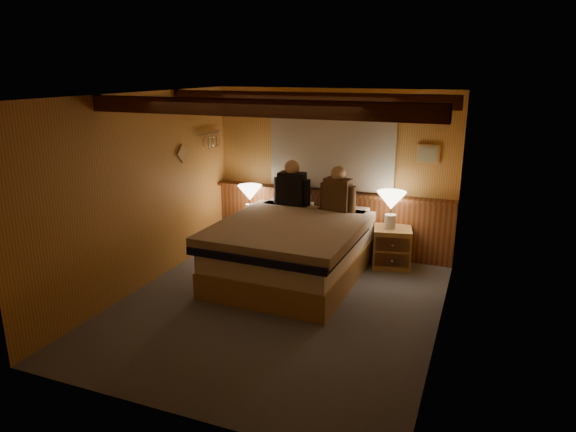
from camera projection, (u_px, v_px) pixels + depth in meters
The scene contains 19 objects.
floor at pixel (277, 306), 5.98m from camera, with size 4.20×4.20×0.00m, color #525662.
ceiling at pixel (276, 95), 5.32m from camera, with size 4.20×4.20×0.00m, color #B79044.
wall_back at pixel (332, 172), 7.53m from camera, with size 3.60×3.60×0.00m, color #D5974C.
wall_left at pixel (142, 193), 6.29m from camera, with size 4.20×4.20×0.00m, color #D5974C.
wall_right at pixel (446, 224), 5.01m from camera, with size 4.20×4.20×0.00m, color #D5974C.
wall_front at pixel (166, 275), 3.77m from camera, with size 3.60×3.60×0.00m, color #D5974C.
wainscot at pixel (330, 220), 7.67m from camera, with size 3.60×0.23×0.94m.
curtain_window at pixel (331, 151), 7.37m from camera, with size 2.18×0.09×1.11m.
ceiling_beams at pixel (282, 103), 5.48m from camera, with size 3.60×1.65×0.16m.
coat_rail at pixel (210, 139), 7.54m from camera, with size 0.05×0.55×0.24m.
framed_print at pixel (428, 154), 6.93m from camera, with size 0.30×0.04×0.25m.
bed at pixel (292, 249), 6.69m from camera, with size 1.80×2.30×0.77m.
nightstand_left at pixel (249, 231), 7.89m from camera, with size 0.49×0.44×0.50m.
nightstand_right at pixel (392, 247), 7.11m from camera, with size 0.59×0.55×0.56m.
lamp_left at pixel (250, 195), 7.71m from camera, with size 0.36×0.36×0.47m.
lamp_right at pixel (391, 203), 6.92m from camera, with size 0.39×0.39×0.51m.
person_left at pixel (292, 186), 7.36m from camera, with size 0.56×0.22×0.68m.
person_right at pixel (338, 192), 7.06m from camera, with size 0.53×0.26×0.65m.
duffel_bag at pixel (261, 250), 7.37m from camera, with size 0.51×0.33×0.35m.
Camera 1 is at (2.13, -5.03, 2.67)m, focal length 32.00 mm.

